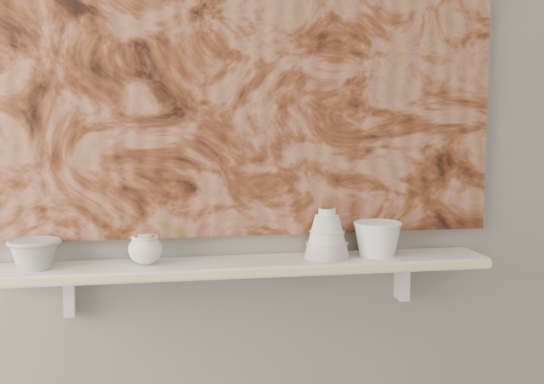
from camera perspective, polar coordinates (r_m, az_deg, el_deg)
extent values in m
plane|color=gray|center=(2.19, -2.43, 6.10)|extent=(3.60, 0.00, 3.60)
cube|color=silver|center=(2.15, -2.02, -5.60)|extent=(1.40, 0.18, 0.03)
cube|color=beige|center=(2.06, -1.65, -6.14)|extent=(1.40, 0.01, 0.02)
cube|color=silver|center=(2.22, -15.01, -7.43)|extent=(0.03, 0.06, 0.12)
cube|color=silver|center=(2.35, 9.76, -6.53)|extent=(0.03, 0.06, 0.12)
cube|color=brown|center=(2.19, -2.40, 11.08)|extent=(1.50, 0.02, 1.10)
cube|color=black|center=(2.28, 8.98, 3.08)|extent=(0.09, 0.00, 0.08)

